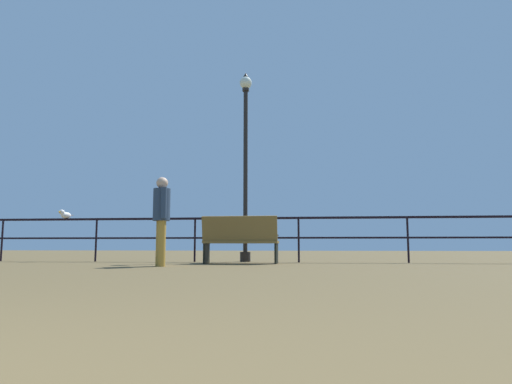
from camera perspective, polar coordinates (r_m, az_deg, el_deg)
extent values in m
cube|color=black|center=(10.03, -1.25, -3.33)|extent=(25.38, 0.05, 0.05)
cube|color=black|center=(10.01, -1.25, -5.80)|extent=(25.38, 0.04, 0.04)
cylinder|color=black|center=(12.19, -29.36, -5.33)|extent=(0.04, 0.04, 0.96)
cylinder|color=black|center=(11.01, -19.50, -5.75)|extent=(0.04, 0.04, 0.96)
cylinder|color=black|center=(10.22, -7.71, -6.03)|extent=(0.04, 0.04, 0.96)
cylinder|color=black|center=(9.92, 5.40, -6.04)|extent=(0.04, 0.04, 0.96)
cylinder|color=black|center=(10.15, 18.60, -5.74)|extent=(0.04, 0.04, 0.96)
cube|color=brown|center=(9.28, -1.90, -6.33)|extent=(1.53, 0.50, 0.05)
cube|color=brown|center=(9.08, -2.11, -4.68)|extent=(1.53, 0.18, 0.52)
cube|color=black|center=(9.19, 2.57, -7.67)|extent=(0.05, 0.42, 0.43)
cube|color=black|center=(9.37, 2.66, -5.48)|extent=(0.04, 0.32, 0.04)
cube|color=black|center=(9.43, -6.27, -7.61)|extent=(0.05, 0.42, 0.43)
cube|color=black|center=(9.60, -5.98, -5.48)|extent=(0.04, 0.32, 0.04)
cylinder|color=black|center=(10.28, -1.36, -8.16)|extent=(0.24, 0.24, 0.22)
cylinder|color=black|center=(10.42, -1.33, 2.81)|extent=(0.10, 0.10, 3.75)
cylinder|color=black|center=(10.90, -1.31, 12.73)|extent=(0.16, 0.16, 0.06)
sphere|color=silver|center=(10.96, -1.30, 13.60)|extent=(0.29, 0.29, 0.29)
cone|color=black|center=(11.03, -1.30, 14.55)|extent=(0.12, 0.12, 0.10)
cylinder|color=#B08330|center=(8.16, -11.82, -6.36)|extent=(0.14, 0.14, 0.80)
cylinder|color=#B08330|center=(8.31, -12.01, -6.36)|extent=(0.14, 0.14, 0.80)
cylinder|color=#293A50|center=(8.26, -11.80, -1.57)|extent=(0.30, 0.30, 0.58)
cylinder|color=#293A50|center=(8.07, -11.54, -1.34)|extent=(0.10, 0.10, 0.55)
cylinder|color=#293A50|center=(8.47, -12.04, -1.58)|extent=(0.10, 0.10, 0.55)
sphere|color=tan|center=(8.31, -11.73, 1.13)|extent=(0.21, 0.21, 0.21)
ellipsoid|color=white|center=(11.38, -22.83, -2.71)|extent=(0.24, 0.30, 0.15)
ellipsoid|color=gray|center=(11.38, -22.82, -2.60)|extent=(0.19, 0.26, 0.05)
sphere|color=white|center=(11.31, -23.27, -2.34)|extent=(0.12, 0.12, 0.12)
cone|color=gold|center=(11.25, -23.57, -2.30)|extent=(0.06, 0.06, 0.05)
cube|color=gray|center=(11.48, -22.28, -2.73)|extent=(0.09, 0.11, 0.02)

